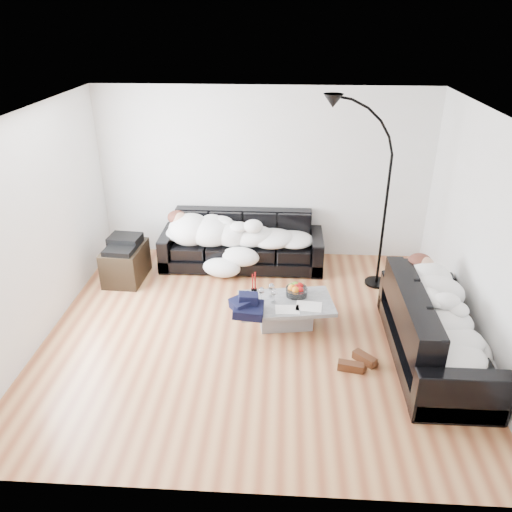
# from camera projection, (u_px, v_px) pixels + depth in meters

# --- Properties ---
(ground) EXTENTS (5.00, 5.00, 0.00)m
(ground) POSITION_uv_depth(u_px,v_px,m) (255.00, 333.00, 6.09)
(ground) COLOR #974E2D
(ground) RESTS_ON ground
(wall_back) EXTENTS (5.00, 0.02, 2.60)m
(wall_back) POSITION_uv_depth(u_px,v_px,m) (264.00, 175.00, 7.52)
(wall_back) COLOR silver
(wall_back) RESTS_ON ground
(wall_left) EXTENTS (0.02, 4.50, 2.60)m
(wall_left) POSITION_uv_depth(u_px,v_px,m) (34.00, 230.00, 5.64)
(wall_left) COLOR silver
(wall_left) RESTS_ON ground
(wall_right) EXTENTS (0.02, 4.50, 2.60)m
(wall_right) POSITION_uv_depth(u_px,v_px,m) (486.00, 241.00, 5.37)
(wall_right) COLOR silver
(wall_right) RESTS_ON ground
(ceiling) EXTENTS (5.00, 5.00, 0.00)m
(ceiling) POSITION_uv_depth(u_px,v_px,m) (254.00, 116.00, 4.93)
(ceiling) COLOR white
(ceiling) RESTS_ON ground
(sofa_back) EXTENTS (2.43, 0.84, 0.79)m
(sofa_back) POSITION_uv_depth(u_px,v_px,m) (242.00, 241.00, 7.53)
(sofa_back) COLOR black
(sofa_back) RESTS_ON ground
(sofa_right) EXTENTS (0.89, 2.09, 0.84)m
(sofa_right) POSITION_uv_depth(u_px,v_px,m) (437.00, 327.00, 5.47)
(sofa_right) COLOR black
(sofa_right) RESTS_ON ground
(sleeper_back) EXTENTS (2.06, 0.71, 0.41)m
(sleeper_back) POSITION_uv_depth(u_px,v_px,m) (241.00, 229.00, 7.39)
(sleeper_back) COLOR white
(sleeper_back) RESTS_ON sofa_back
(sleeper_right) EXTENTS (0.75, 1.79, 0.44)m
(sleeper_right) POSITION_uv_depth(u_px,v_px,m) (440.00, 310.00, 5.37)
(sleeper_right) COLOR white
(sleeper_right) RESTS_ON sofa_right
(teal_cushion) EXTENTS (0.42, 0.38, 0.20)m
(teal_cushion) POSITION_uv_depth(u_px,v_px,m) (422.00, 274.00, 5.92)
(teal_cushion) COLOR #0A444A
(teal_cushion) RESTS_ON sofa_right
(coffee_table) EXTENTS (1.23, 0.84, 0.33)m
(coffee_table) POSITION_uv_depth(u_px,v_px,m) (286.00, 313.00, 6.18)
(coffee_table) COLOR #939699
(coffee_table) RESTS_ON ground
(fruit_bowl) EXTENTS (0.33, 0.33, 0.17)m
(fruit_bowl) POSITION_uv_depth(u_px,v_px,m) (297.00, 289.00, 6.20)
(fruit_bowl) COLOR white
(fruit_bowl) RESTS_ON coffee_table
(wine_glass_a) EXTENTS (0.08, 0.08, 0.19)m
(wine_glass_a) POSITION_uv_depth(u_px,v_px,m) (271.00, 290.00, 6.16)
(wine_glass_a) COLOR white
(wine_glass_a) RESTS_ON coffee_table
(wine_glass_b) EXTENTS (0.08, 0.08, 0.19)m
(wine_glass_b) POSITION_uv_depth(u_px,v_px,m) (261.00, 294.00, 6.07)
(wine_glass_b) COLOR white
(wine_glass_b) RESTS_ON coffee_table
(wine_glass_c) EXTENTS (0.10, 0.10, 0.19)m
(wine_glass_c) POSITION_uv_depth(u_px,v_px,m) (274.00, 296.00, 6.04)
(wine_glass_c) COLOR white
(wine_glass_c) RESTS_ON coffee_table
(candle_left) EXTENTS (0.05, 0.05, 0.23)m
(candle_left) POSITION_uv_depth(u_px,v_px,m) (253.00, 283.00, 6.30)
(candle_left) COLOR maroon
(candle_left) RESTS_ON coffee_table
(candle_right) EXTENTS (0.05, 0.05, 0.26)m
(candle_right) POSITION_uv_depth(u_px,v_px,m) (255.00, 281.00, 6.29)
(candle_right) COLOR maroon
(candle_right) RESTS_ON coffee_table
(newspaper_a) EXTENTS (0.33, 0.27, 0.01)m
(newspaper_a) POSITION_uv_depth(u_px,v_px,m) (309.00, 306.00, 6.00)
(newspaper_a) COLOR silver
(newspaper_a) RESTS_ON coffee_table
(newspaper_b) EXTENTS (0.30, 0.22, 0.01)m
(newspaper_b) POSITION_uv_depth(u_px,v_px,m) (287.00, 309.00, 5.93)
(newspaper_b) COLOR silver
(newspaper_b) RESTS_ON coffee_table
(navy_jacket) EXTENTS (0.45, 0.41, 0.19)m
(navy_jacket) POSITION_uv_depth(u_px,v_px,m) (246.00, 299.00, 5.82)
(navy_jacket) COLOR black
(navy_jacket) RESTS_ON coffee_table
(shoes) EXTENTS (0.57, 0.50, 0.11)m
(shoes) POSITION_uv_depth(u_px,v_px,m) (357.00, 362.00, 5.49)
(shoes) COLOR #472311
(shoes) RESTS_ON ground
(av_cabinet) EXTENTS (0.55, 0.77, 0.51)m
(av_cabinet) POSITION_uv_depth(u_px,v_px,m) (126.00, 263.00, 7.20)
(av_cabinet) COLOR black
(av_cabinet) RESTS_ON ground
(stereo) EXTENTS (0.47, 0.38, 0.13)m
(stereo) POSITION_uv_depth(u_px,v_px,m) (123.00, 243.00, 7.06)
(stereo) COLOR black
(stereo) RESTS_ON av_cabinet
(floor_lamp) EXTENTS (0.88, 0.45, 2.31)m
(floor_lamp) POSITION_uv_depth(u_px,v_px,m) (385.00, 208.00, 6.67)
(floor_lamp) COLOR black
(floor_lamp) RESTS_ON ground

